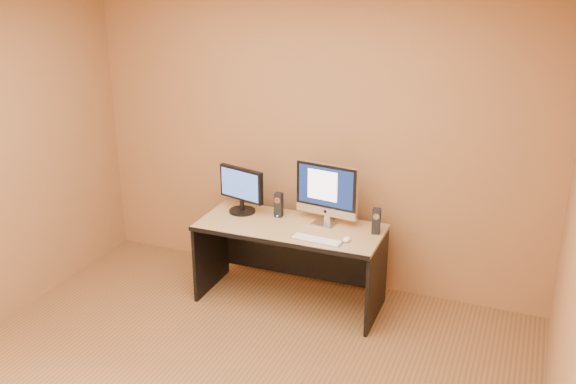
% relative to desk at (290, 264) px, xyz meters
% --- Properties ---
extents(walls, '(4.00, 4.00, 2.60)m').
position_rel_desk_xyz_m(walls, '(0.01, -1.49, 0.96)').
color(walls, '#92613A').
rests_on(walls, ground).
extents(desk, '(1.48, 0.66, 0.68)m').
position_rel_desk_xyz_m(desk, '(0.00, 0.00, 0.00)').
color(desk, tan).
rests_on(desk, ground).
extents(imac, '(0.55, 0.26, 0.51)m').
position_rel_desk_xyz_m(imac, '(0.24, 0.14, 0.59)').
color(imac, silver).
rests_on(imac, desk).
extents(second_monitor, '(0.49, 0.33, 0.39)m').
position_rel_desk_xyz_m(second_monitor, '(-0.48, 0.12, 0.53)').
color(second_monitor, black).
rests_on(second_monitor, desk).
extents(speaker_left, '(0.07, 0.07, 0.20)m').
position_rel_desk_xyz_m(speaker_left, '(-0.16, 0.15, 0.44)').
color(speaker_left, black).
rests_on(speaker_left, desk).
extents(speaker_right, '(0.07, 0.07, 0.20)m').
position_rel_desk_xyz_m(speaker_right, '(0.67, 0.12, 0.44)').
color(speaker_right, black).
rests_on(speaker_right, desk).
extents(keyboard, '(0.40, 0.13, 0.02)m').
position_rel_desk_xyz_m(keyboard, '(0.29, -0.19, 0.35)').
color(keyboard, silver).
rests_on(keyboard, desk).
extents(mouse, '(0.06, 0.10, 0.03)m').
position_rel_desk_xyz_m(mouse, '(0.51, -0.11, 0.36)').
color(mouse, white).
rests_on(mouse, desk).
extents(cable_a, '(0.05, 0.20, 0.01)m').
position_rel_desk_xyz_m(cable_a, '(0.28, 0.28, 0.34)').
color(cable_a, black).
rests_on(cable_a, desk).
extents(cable_b, '(0.09, 0.15, 0.01)m').
position_rel_desk_xyz_m(cable_b, '(0.26, 0.28, 0.34)').
color(cable_b, black).
rests_on(cable_b, desk).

